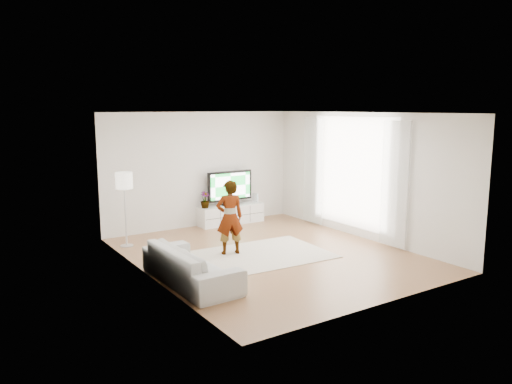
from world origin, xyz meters
TOP-DOWN VIEW (x-y plane):
  - floor at (0.00, 0.00)m, footprint 6.00×6.00m
  - ceiling at (0.00, 0.00)m, footprint 6.00×6.00m
  - wall_left at (-2.50, 0.00)m, footprint 0.02×6.00m
  - wall_right at (2.50, 0.00)m, footprint 0.02×6.00m
  - wall_back at (0.00, 3.00)m, footprint 5.00×0.02m
  - wall_front at (0.00, -3.00)m, footprint 5.00×0.02m
  - window at (2.48, 0.30)m, footprint 0.01×2.60m
  - curtain_near at (2.40, -1.00)m, footprint 0.04×0.70m
  - curtain_far at (2.40, 1.60)m, footprint 0.04×0.70m
  - media_console at (0.70, 2.76)m, footprint 1.71×0.48m
  - television at (0.70, 2.79)m, footprint 1.23×0.24m
  - game_console at (1.45, 2.76)m, footprint 0.09×0.18m
  - potted_plant at (-0.03, 2.77)m, footprint 0.25×0.25m
  - rug at (-0.17, 0.07)m, footprint 2.71×2.01m
  - player at (-0.66, 0.47)m, footprint 0.62×0.49m
  - sofa at (-2.03, -0.61)m, footprint 0.91×2.18m
  - floor_lamp at (-2.20, 2.17)m, footprint 0.35×0.35m

SIDE VIEW (x-z plane):
  - floor at x=0.00m, z-range 0.00..0.00m
  - rug at x=-0.17m, z-range 0.00..0.01m
  - media_console at x=0.70m, z-range 0.00..0.48m
  - sofa at x=-2.03m, z-range 0.00..0.63m
  - game_console at x=1.45m, z-range 0.48..0.71m
  - potted_plant at x=-0.03m, z-range 0.48..0.88m
  - player at x=-0.66m, z-range 0.01..1.50m
  - television at x=0.70m, z-range 0.52..1.37m
  - floor_lamp at x=-2.20m, z-range 0.55..2.12m
  - curtain_near at x=2.40m, z-range 0.05..2.65m
  - curtain_far at x=2.40m, z-range 0.05..2.65m
  - wall_left at x=-2.50m, z-range 0.00..2.80m
  - wall_right at x=2.50m, z-range 0.00..2.80m
  - wall_back at x=0.00m, z-range 0.00..2.80m
  - wall_front at x=0.00m, z-range 0.00..2.80m
  - window at x=2.48m, z-range 0.20..2.70m
  - ceiling at x=0.00m, z-range 2.80..2.80m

